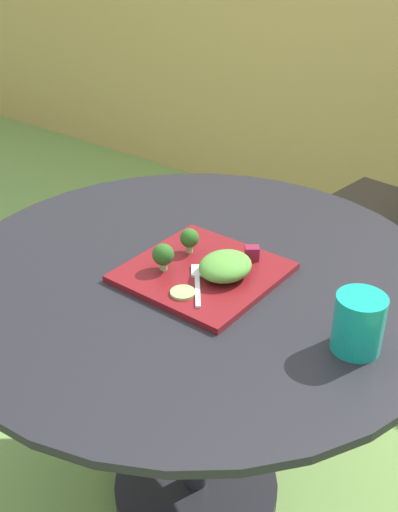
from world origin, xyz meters
The scene contains 10 objects.
ground_plane centered at (0.00, 0.00, 0.00)m, with size 12.00×12.00×0.00m, color #70994C.
patio_table centered at (0.00, 0.00, 0.51)m, with size 1.07×1.07×0.71m.
salad_plate centered at (0.03, -0.01, 0.72)m, with size 0.30×0.30×0.01m, color maroon.
drinking_glass centered at (0.39, -0.04, 0.76)m, with size 0.09×0.09×0.11m.
fork centered at (0.05, -0.05, 0.73)m, with size 0.11×0.13×0.00m.
lettuce_mound centered at (0.08, 0.00, 0.75)m, with size 0.10×0.12×0.05m, color #519338.
broccoli_floret_0 centered at (-0.04, -0.06, 0.76)m, with size 0.05×0.05×0.06m.
broccoli_floret_1 centered at (-0.04, 0.03, 0.76)m, with size 0.04×0.04×0.06m.
cucumber_slice_0 centered at (0.05, -0.11, 0.73)m, with size 0.05×0.05×0.01m, color #8EB766.
beet_chunk_0 centered at (0.08, 0.09, 0.74)m, with size 0.03×0.02×0.03m, color maroon.
Camera 1 is at (0.69, -0.87, 1.39)m, focal length 42.55 mm.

